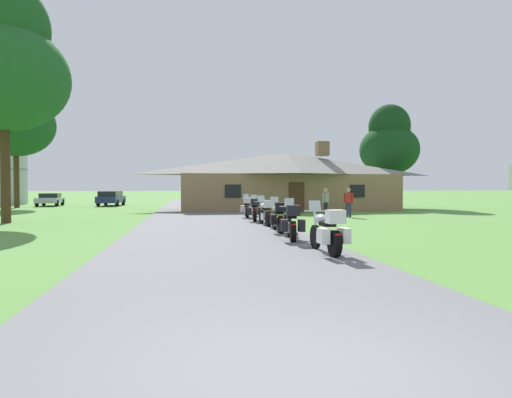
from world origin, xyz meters
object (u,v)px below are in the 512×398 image
motorcycle_red_farthest_in_row (247,207)px  metal_silo_distant (10,166)px  motorcycle_silver_third_in_row (279,217)px  bystander_red_shirt_beside_signpost (348,201)px  motorcycle_green_second_in_row (292,223)px  tree_left_far (16,115)px  motorcycle_silver_nearest_to_camera (328,232)px  parked_navy_suv_far_left (111,198)px  motorcycle_silver_fourth_in_row (265,213)px  parked_silver_sedan_far_left (50,199)px  tree_left_near (4,62)px  bystander_gray_shirt_near_lodge (326,201)px  tree_right_of_lodge (389,143)px  motorcycle_yellow_fifth_in_row (254,210)px

motorcycle_red_farthest_in_row → metal_silo_distant: 33.24m
motorcycle_silver_third_in_row → bystander_red_shirt_beside_signpost: bearing=57.0°
motorcycle_green_second_in_row → tree_left_far: tree_left_far is taller
motorcycle_silver_nearest_to_camera → parked_navy_suv_far_left: 34.27m
motorcycle_silver_nearest_to_camera → motorcycle_silver_fourth_in_row: size_ratio=1.00×
parked_silver_sedan_far_left → bystander_red_shirt_beside_signpost: bearing=-46.1°
motorcycle_silver_nearest_to_camera → tree_left_near: tree_left_near is taller
motorcycle_silver_third_in_row → tree_left_far: size_ratio=0.17×
tree_left_far → motorcycle_silver_fourth_in_row: bearing=-49.9°
motorcycle_red_farthest_in_row → bystander_gray_shirt_near_lodge: bystander_gray_shirt_near_lodge is taller
motorcycle_silver_third_in_row → parked_navy_suv_far_left: (-10.58, 27.18, 0.17)m
motorcycle_silver_third_in_row → motorcycle_silver_fourth_in_row: 2.95m
motorcycle_green_second_in_row → metal_silo_distant: size_ratio=0.26×
tree_right_of_lodge → parked_navy_suv_far_left: size_ratio=1.90×
motorcycle_red_farthest_in_row → tree_right_of_lodge: (14.02, 11.28, 5.00)m
bystander_red_shirt_beside_signpost → parked_silver_sedan_far_left: size_ratio=0.39×
motorcycle_silver_third_in_row → bystander_red_shirt_beside_signpost: 10.06m
bystander_red_shirt_beside_signpost → metal_silo_distant: 37.44m
bystander_gray_shirt_near_lodge → tree_left_far: 28.24m
tree_right_of_lodge → tree_left_near: size_ratio=0.76×
parked_navy_suv_far_left → motorcycle_silver_fourth_in_row: bearing=-63.2°
tree_left_near → motorcycle_silver_nearest_to_camera: bearing=-45.3°
parked_silver_sedan_far_left → motorcycle_green_second_in_row: bearing=-66.5°
metal_silo_distant → motorcycle_silver_fourth_in_row: bearing=-54.2°
motorcycle_silver_nearest_to_camera → tree_right_of_lodge: 28.98m
bystander_gray_shirt_near_lodge → tree_right_of_lodge: size_ratio=0.19×
motorcycle_silver_third_in_row → parked_silver_sedan_far_left: 32.09m
motorcycle_silver_nearest_to_camera → parked_silver_sedan_far_left: 36.88m
metal_silo_distant → parked_navy_suv_far_left: 13.14m
motorcycle_yellow_fifth_in_row → motorcycle_silver_third_in_row: bearing=-82.7°
motorcycle_silver_fourth_in_row → motorcycle_silver_nearest_to_camera: bearing=-91.7°
motorcycle_green_second_in_row → metal_silo_distant: 41.90m
motorcycle_green_second_in_row → motorcycle_silver_fourth_in_row: bearing=97.5°
bystander_red_shirt_beside_signpost → bystander_gray_shirt_near_lodge: bearing=0.5°
tree_right_of_lodge → parked_navy_suv_far_left: (-24.54, 7.61, -4.83)m
motorcycle_silver_fourth_in_row → parked_navy_suv_far_left: 26.46m
motorcycle_green_second_in_row → tree_left_near: (-11.93, 9.35, 7.14)m
bystander_gray_shirt_near_lodge → tree_left_far: tree_left_far is taller
bystander_gray_shirt_near_lodge → tree_left_near: bearing=-33.5°
bystander_red_shirt_beside_signpost → tree_left_near: 19.20m
motorcycle_silver_fourth_in_row → bystander_gray_shirt_near_lodge: (4.65, 5.79, 0.33)m
bystander_red_shirt_beside_signpost → parked_navy_suv_far_left: bearing=-22.6°
motorcycle_silver_fourth_in_row → motorcycle_yellow_fifth_in_row: 2.58m
tree_left_far → metal_silo_distant: bearing=113.4°
motorcycle_green_second_in_row → metal_silo_distant: bearing=130.2°
motorcycle_red_farthest_in_row → tree_left_near: bearing=-168.1°
tree_left_near → metal_silo_distant: (-9.74, 26.35, -3.68)m
motorcycle_silver_third_in_row → tree_left_near: size_ratio=0.18×
motorcycle_silver_third_in_row → tree_right_of_lodge: bearing=57.2°
parked_silver_sedan_far_left → metal_silo_distant: bearing=130.5°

